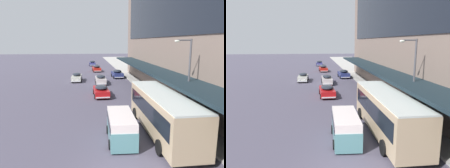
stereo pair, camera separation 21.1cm
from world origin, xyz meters
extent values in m
cube|color=tan|center=(3.91, 5.17, 1.72)|extent=(2.52, 10.26, 2.74)
cube|color=black|center=(3.91, 5.17, 2.05)|extent=(2.56, 9.44, 1.21)
cube|color=silver|center=(3.91, 5.17, 3.14)|extent=(2.42, 10.26, 0.12)
cube|color=black|center=(3.90, 10.33, 2.84)|extent=(1.25, 0.06, 0.36)
cylinder|color=black|center=(2.66, 8.65, 0.50)|extent=(0.25, 1.00, 1.00)
cylinder|color=black|center=(5.15, 8.66, 0.50)|extent=(0.25, 1.00, 1.00)
cylinder|color=black|center=(2.68, 1.99, 0.50)|extent=(0.25, 1.00, 1.00)
cylinder|color=black|center=(5.17, 2.00, 0.50)|extent=(0.25, 1.00, 1.00)
cube|color=navy|center=(0.25, 54.90, 0.61)|extent=(1.82, 4.52, 0.77)
ellipsoid|color=#1E232D|center=(0.25, 54.68, 1.23)|extent=(1.58, 2.49, 0.53)
cube|color=silver|center=(0.28, 57.20, 0.37)|extent=(1.67, 0.14, 0.14)
cube|color=silver|center=(0.22, 52.61, 0.37)|extent=(1.67, 0.14, 0.14)
sphere|color=silver|center=(-0.20, 57.18, 0.66)|extent=(0.18, 0.18, 0.18)
sphere|color=silver|center=(0.77, 57.16, 0.66)|extent=(0.18, 0.18, 0.18)
cylinder|color=black|center=(-0.61, 56.31, 0.32)|extent=(0.15, 0.64, 0.64)
cylinder|color=black|center=(1.15, 56.28, 0.32)|extent=(0.15, 0.64, 0.64)
cylinder|color=black|center=(-0.65, 53.52, 0.32)|extent=(0.15, 0.64, 0.64)
cylinder|color=black|center=(1.11, 53.50, 0.32)|extent=(0.15, 0.64, 0.64)
cube|color=beige|center=(0.69, 26.14, 0.64)|extent=(1.69, 4.53, 0.83)
ellipsoid|color=#1E232D|center=(0.69, 25.91, 1.29)|extent=(1.48, 2.50, 0.52)
cube|color=silver|center=(0.71, 28.45, 0.37)|extent=(1.57, 0.13, 0.14)
cube|color=silver|center=(0.68, 23.83, 0.37)|extent=(1.57, 0.13, 0.14)
sphere|color=silver|center=(0.26, 28.42, 0.69)|extent=(0.18, 0.18, 0.18)
sphere|color=silver|center=(1.17, 28.42, 0.69)|extent=(0.18, 0.18, 0.18)
cylinder|color=black|center=(-0.12, 27.55, 0.32)|extent=(0.15, 0.64, 0.64)
cylinder|color=black|center=(1.53, 27.53, 0.32)|extent=(0.15, 0.64, 0.64)
cylinder|color=black|center=(-0.14, 24.74, 0.32)|extent=(0.15, 0.64, 0.64)
cylinder|color=black|center=(1.51, 24.73, 0.32)|extent=(0.15, 0.64, 0.64)
cube|color=#B41E15|center=(0.81, 41.69, 0.60)|extent=(1.99, 4.34, 0.76)
ellipsoid|color=#1E232D|center=(0.82, 41.48, 1.25)|extent=(1.68, 2.42, 0.59)
cube|color=silver|center=(0.69, 43.86, 0.37)|extent=(1.68, 0.21, 0.14)
cube|color=silver|center=(0.93, 39.52, 0.37)|extent=(1.68, 0.21, 0.14)
sphere|color=silver|center=(0.21, 43.81, 0.65)|extent=(0.18, 0.18, 0.18)
sphere|color=silver|center=(1.18, 43.86, 0.65)|extent=(0.18, 0.18, 0.18)
cylinder|color=black|center=(-0.14, 42.96, 0.32)|extent=(0.17, 0.65, 0.64)
cylinder|color=black|center=(1.62, 43.05, 0.32)|extent=(0.17, 0.65, 0.64)
cylinder|color=black|center=(0.00, 40.33, 0.32)|extent=(0.17, 0.65, 0.64)
cylinder|color=black|center=(1.76, 40.42, 0.32)|extent=(0.17, 0.65, 0.64)
cube|color=beige|center=(-3.40, 28.89, 0.62)|extent=(1.79, 4.27, 0.79)
ellipsoid|color=#1E232D|center=(-3.40, 29.10, 1.25)|extent=(1.53, 2.37, 0.52)
cube|color=silver|center=(-3.47, 26.73, 0.37)|extent=(1.57, 0.17, 0.14)
cube|color=silver|center=(-3.33, 31.05, 0.37)|extent=(1.57, 0.17, 0.14)
sphere|color=silver|center=(-3.02, 26.75, 0.67)|extent=(0.18, 0.18, 0.18)
sphere|color=silver|center=(-3.93, 26.78, 0.67)|extent=(0.18, 0.18, 0.18)
cylinder|color=black|center=(-2.62, 27.56, 0.32)|extent=(0.16, 0.64, 0.64)
cylinder|color=black|center=(-4.27, 27.61, 0.32)|extent=(0.16, 0.64, 0.64)
cylinder|color=black|center=(-2.54, 30.17, 0.32)|extent=(0.16, 0.64, 0.64)
cylinder|color=black|center=(-4.18, 30.23, 0.32)|extent=(0.16, 0.64, 0.64)
cube|color=#B31417|center=(0.16, 17.44, 0.62)|extent=(1.92, 4.34, 0.79)
ellipsoid|color=#1E232D|center=(0.17, 17.22, 1.24)|extent=(1.65, 2.40, 0.50)
cube|color=silver|center=(0.10, 19.63, 0.37)|extent=(1.71, 0.17, 0.14)
cube|color=silver|center=(0.22, 15.24, 0.37)|extent=(1.71, 0.17, 0.14)
sphere|color=silver|center=(-0.39, 19.59, 0.67)|extent=(0.18, 0.18, 0.18)
sphere|color=silver|center=(0.60, 19.62, 0.67)|extent=(0.18, 0.18, 0.18)
cylinder|color=black|center=(-0.78, 18.74, 0.32)|extent=(0.16, 0.64, 0.64)
cylinder|color=black|center=(1.02, 18.79, 0.32)|extent=(0.16, 0.64, 0.64)
cylinder|color=black|center=(-0.70, 16.08, 0.32)|extent=(0.16, 0.64, 0.64)
cylinder|color=black|center=(1.10, 16.13, 0.32)|extent=(0.16, 0.64, 0.64)
cube|color=navy|center=(4.39, 32.16, 0.63)|extent=(2.01, 4.28, 0.83)
ellipsoid|color=#1E232D|center=(4.40, 31.95, 1.30)|extent=(1.71, 2.38, 0.57)
cube|color=silver|center=(4.29, 34.31, 0.37)|extent=(1.73, 0.20, 0.14)
cube|color=silver|center=(4.49, 30.01, 0.37)|extent=(1.73, 0.20, 0.14)
sphere|color=silver|center=(3.79, 34.25, 0.68)|extent=(0.18, 0.18, 0.18)
sphere|color=silver|center=(4.79, 34.30, 0.68)|extent=(0.18, 0.18, 0.18)
cylinder|color=black|center=(3.42, 33.42, 0.32)|extent=(0.17, 0.65, 0.64)
cylinder|color=black|center=(5.24, 33.50, 0.32)|extent=(0.17, 0.65, 0.64)
cylinder|color=black|center=(3.54, 30.82, 0.32)|extent=(0.17, 0.65, 0.64)
cylinder|color=black|center=(5.36, 30.90, 0.32)|extent=(0.17, 0.65, 0.64)
cube|color=teal|center=(0.64, 4.33, 0.76)|extent=(1.93, 4.37, 1.29)
cube|color=white|center=(0.64, 4.33, 1.55)|extent=(1.90, 4.28, 0.83)
cube|color=black|center=(0.64, 4.33, 1.45)|extent=(1.96, 3.94, 0.41)
ellipsoid|color=teal|center=(0.73, 6.43, 0.90)|extent=(1.63, 0.67, 1.11)
cylinder|color=black|center=(-0.18, 5.62, 0.32)|extent=(0.19, 0.65, 0.64)
cylinder|color=black|center=(1.56, 5.54, 0.32)|extent=(0.19, 0.65, 0.64)
cylinder|color=black|center=(-0.29, 3.12, 0.32)|extent=(0.19, 0.65, 0.64)
cylinder|color=black|center=(1.46, 3.05, 0.32)|extent=(0.19, 0.65, 0.64)
cylinder|color=black|center=(7.60, 8.12, 0.57)|extent=(0.16, 0.16, 0.85)
cylinder|color=black|center=(7.44, 8.14, 0.57)|extent=(0.16, 0.16, 0.85)
cube|color=black|center=(7.52, 8.13, 1.35)|extent=(0.43, 0.29, 0.70)
cylinder|color=black|center=(7.78, 8.09, 1.39)|extent=(0.10, 0.10, 0.63)
cylinder|color=black|center=(7.26, 8.16, 1.39)|extent=(0.10, 0.10, 0.63)
sphere|color=tan|center=(7.52, 8.13, 1.81)|extent=(0.22, 0.22, 0.22)
cylinder|color=black|center=(7.52, 8.13, 1.89)|extent=(0.33, 0.33, 0.02)
cylinder|color=black|center=(7.52, 8.13, 1.95)|extent=(0.21, 0.21, 0.12)
cylinder|color=#4C4C51|center=(6.74, 6.85, 3.67)|extent=(0.16, 0.16, 7.04)
cylinder|color=#4C4C51|center=(6.14, 6.85, 7.09)|extent=(1.20, 0.10, 0.10)
ellipsoid|color=silver|center=(5.54, 6.85, 7.01)|extent=(0.44, 0.28, 0.20)
camera|label=1|loc=(-1.75, -10.11, 6.96)|focal=35.00mm
camera|label=2|loc=(-1.54, -10.14, 6.96)|focal=35.00mm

